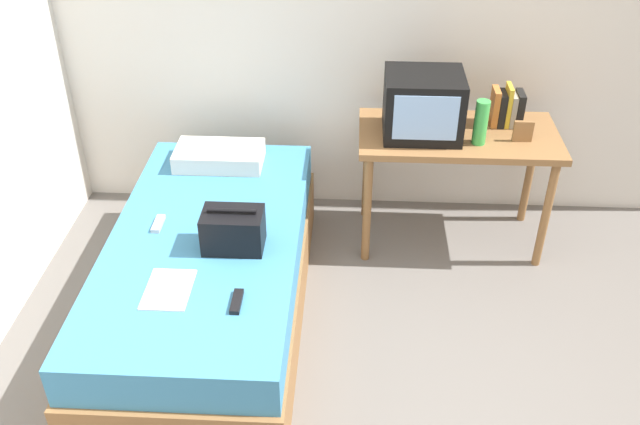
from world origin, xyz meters
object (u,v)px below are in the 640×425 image
object	(u,v)px
pillow	(219,156)
remote_silver	(158,224)
picture_frame	(523,131)
tv	(423,105)
handbag	(233,230)
bed	(209,276)
magazine	(168,289)
remote_dark	(237,302)
water_bottle	(481,122)
desk	(457,147)
book_row	(507,108)

from	to	relation	value
pillow	remote_silver	bearing A→B (deg)	-107.69
picture_frame	remote_silver	distance (m)	2.08
tv	handbag	world-z (taller)	tv
bed	tv	bearing A→B (deg)	33.92
picture_frame	remote_silver	bearing A→B (deg)	-162.01
magazine	remote_dark	world-z (taller)	remote_dark
water_bottle	bed	bearing A→B (deg)	-155.51
bed	desk	bearing A→B (deg)	30.01
desk	water_bottle	bearing A→B (deg)	-53.41
water_bottle	book_row	xyz separation A→B (m)	(0.19, 0.25, -0.02)
water_bottle	magazine	xyz separation A→B (m)	(-1.54, -1.11, -0.34)
magazine	bed	bearing A→B (deg)	79.58
tv	remote_silver	distance (m)	1.61
tv	picture_frame	world-z (taller)	tv
bed	book_row	size ratio (longest dim) A/B	8.18
remote_silver	picture_frame	bearing A→B (deg)	17.99
bed	magazine	size ratio (longest dim) A/B	6.90
tv	magazine	distance (m)	1.76
water_bottle	magazine	distance (m)	1.93
tv	bed	bearing A→B (deg)	-146.08
tv	pillow	distance (m)	1.23
book_row	handbag	size ratio (longest dim) A/B	0.82
book_row	bed	bearing A→B (deg)	-150.99
magazine	remote_silver	xyz separation A→B (m)	(-0.17, 0.51, 0.01)
magazine	remote_dark	size ratio (longest dim) A/B	1.86
tv	pillow	xyz separation A→B (m)	(-1.18, -0.04, -0.34)
book_row	pillow	xyz separation A→B (m)	(-1.69, -0.19, -0.27)
water_bottle	tv	bearing A→B (deg)	162.05
tv	pillow	world-z (taller)	tv
magazine	remote_silver	distance (m)	0.54
tv	water_bottle	xyz separation A→B (m)	(0.32, -0.10, -0.05)
remote_silver	bed	bearing A→B (deg)	-14.21
picture_frame	pillow	world-z (taller)	picture_frame
book_row	magazine	bearing A→B (deg)	-141.82
magazine	desk	bearing A→B (deg)	40.46
remote_dark	handbag	bearing A→B (deg)	100.25
picture_frame	remote_dark	xyz separation A→B (m)	(-1.46, -1.22, -0.27)
picture_frame	book_row	bearing A→B (deg)	106.78
picture_frame	desk	bearing A→B (deg)	165.90
bed	remote_dark	size ratio (longest dim) A/B	12.82
bed	picture_frame	size ratio (longest dim) A/B	16.21
tv	book_row	distance (m)	0.53
bed	handbag	world-z (taller)	handbag
tv	remote_silver	world-z (taller)	tv
tv	handbag	size ratio (longest dim) A/B	1.47
picture_frame	remote_silver	xyz separation A→B (m)	(-1.96, -0.64, -0.27)
desk	remote_dark	size ratio (longest dim) A/B	7.44
pillow	remote_dark	xyz separation A→B (m)	(0.29, -1.24, -0.04)
handbag	picture_frame	bearing A→B (deg)	27.38
pillow	book_row	bearing A→B (deg)	6.37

